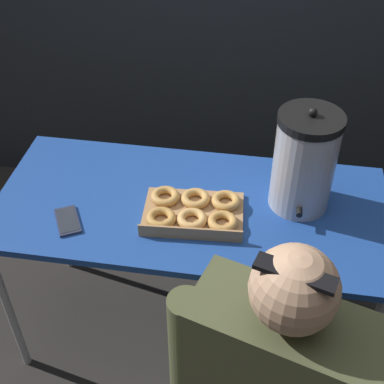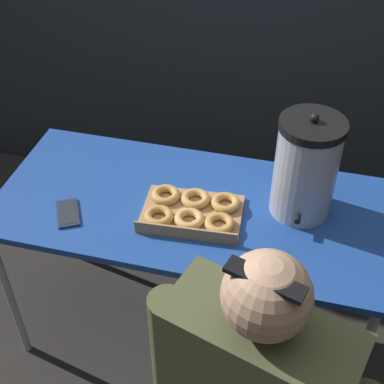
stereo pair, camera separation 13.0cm
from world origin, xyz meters
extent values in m
plane|color=#2D2B28|center=(0.00, 0.00, 0.00)|extent=(12.00, 12.00, 0.00)
cube|color=#1E479E|center=(0.00, 0.00, 0.75)|extent=(1.45, 0.66, 0.03)
cylinder|color=#ADADB2|center=(-0.68, -0.28, 0.37)|extent=(0.03, 0.03, 0.74)
cylinder|color=#ADADB2|center=(0.68, -0.28, 0.37)|extent=(0.03, 0.03, 0.74)
cylinder|color=#ADADB2|center=(-0.68, 0.28, 0.37)|extent=(0.03, 0.03, 0.74)
cylinder|color=#ADADB2|center=(0.68, 0.28, 0.37)|extent=(0.03, 0.03, 0.74)
cube|color=tan|center=(0.02, -0.06, 0.77)|extent=(0.37, 0.27, 0.02)
cube|color=tan|center=(0.03, -0.18, 0.80)|extent=(0.36, 0.03, 0.04)
torus|color=#CD9548|center=(-0.08, -0.12, 0.80)|extent=(0.15, 0.15, 0.03)
torus|color=#E8B063|center=(0.02, -0.11, 0.80)|extent=(0.15, 0.15, 0.03)
torus|color=tan|center=(0.13, -0.11, 0.80)|extent=(0.13, 0.13, 0.03)
torus|color=tan|center=(-0.09, -0.01, 0.80)|extent=(0.14, 0.14, 0.03)
torus|color=#DCA357|center=(0.02, 0.00, 0.80)|extent=(0.14, 0.14, 0.03)
torus|color=tan|center=(0.13, 0.01, 0.80)|extent=(0.13, 0.13, 0.03)
cylinder|color=#B7B7BC|center=(0.39, 0.07, 0.94)|extent=(0.22, 0.22, 0.35)
cylinder|color=black|center=(0.39, 0.07, 1.13)|extent=(0.22, 0.22, 0.03)
sphere|color=black|center=(0.39, 0.07, 1.16)|extent=(0.03, 0.03, 0.03)
cylinder|color=black|center=(0.39, -0.04, 0.83)|extent=(0.02, 0.05, 0.02)
cube|color=#2D334C|center=(-0.42, -0.16, 0.77)|extent=(0.13, 0.16, 0.01)
cube|color=#2D333D|center=(-0.42, -0.16, 0.78)|extent=(0.12, 0.14, 0.00)
cube|color=#4C5133|center=(0.34, -0.66, 0.75)|extent=(0.52, 0.34, 0.59)
sphere|color=tan|center=(0.34, -0.66, 1.15)|extent=(0.21, 0.21, 0.21)
cube|color=black|center=(0.33, -0.68, 1.23)|extent=(0.18, 0.09, 0.01)
cylinder|color=#4C5133|center=(0.08, -0.58, 0.72)|extent=(0.11, 0.11, 0.47)
camera|label=1|loc=(0.24, -1.44, 2.08)|focal=50.00mm
camera|label=2|loc=(0.36, -1.42, 2.08)|focal=50.00mm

